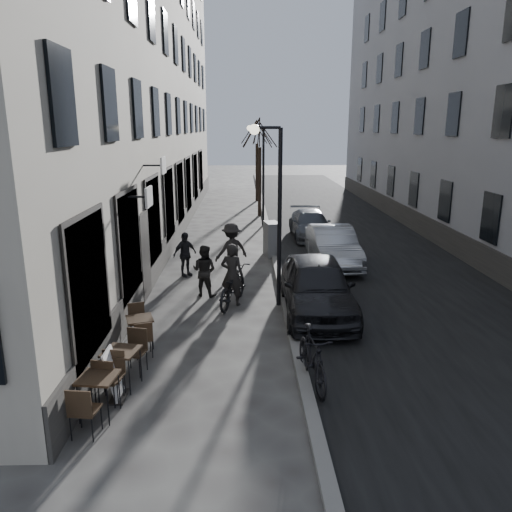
{
  "coord_description": "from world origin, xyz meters",
  "views": [
    {
      "loc": [
        -0.98,
        -7.66,
        5.02
      ],
      "look_at": [
        -0.69,
        4.74,
        1.8
      ],
      "focal_mm": 35.0,
      "sensor_mm": 36.0,
      "label": 1
    }
  ],
  "objects_px": {
    "streetlamp_near": "(274,197)",
    "car_mid": "(333,246)",
    "bistro_set_b": "(122,365)",
    "bistro_set_c": "(140,329)",
    "bistro_set_a": "(99,392)",
    "tree_near": "(260,133)",
    "pedestrian_near": "(204,271)",
    "utility_cabinet": "(272,239)",
    "pedestrian_mid": "(232,250)",
    "car_far": "(310,224)",
    "tree_far": "(257,132)",
    "streetlamp_far": "(260,164)",
    "car_near": "(317,286)",
    "bicycle": "(232,286)",
    "pedestrian_far": "(185,254)",
    "sign_board": "(115,379)",
    "moped": "(312,358)"
  },
  "relations": [
    {
      "from": "sign_board",
      "to": "moped",
      "type": "relative_size",
      "value": 0.51
    },
    {
      "from": "streetlamp_near",
      "to": "streetlamp_far",
      "type": "height_order",
      "value": "same"
    },
    {
      "from": "tree_near",
      "to": "car_near",
      "type": "height_order",
      "value": "tree_near"
    },
    {
      "from": "bistro_set_a",
      "to": "streetlamp_far",
      "type": "bearing_deg",
      "value": 86.17
    },
    {
      "from": "utility_cabinet",
      "to": "car_near",
      "type": "height_order",
      "value": "car_near"
    },
    {
      "from": "tree_near",
      "to": "bicycle",
      "type": "bearing_deg",
      "value": -94.76
    },
    {
      "from": "bistro_set_b",
      "to": "utility_cabinet",
      "type": "height_order",
      "value": "utility_cabinet"
    },
    {
      "from": "bistro_set_b",
      "to": "pedestrian_mid",
      "type": "height_order",
      "value": "pedestrian_mid"
    },
    {
      "from": "tree_far",
      "to": "bistro_set_c",
      "type": "relative_size",
      "value": 3.82
    },
    {
      "from": "tree_far",
      "to": "sign_board",
      "type": "bearing_deg",
      "value": -97.34
    },
    {
      "from": "pedestrian_mid",
      "to": "pedestrian_far",
      "type": "height_order",
      "value": "pedestrian_mid"
    },
    {
      "from": "sign_board",
      "to": "streetlamp_near",
      "type": "bearing_deg",
      "value": 57.18
    },
    {
      "from": "tree_near",
      "to": "bistro_set_a",
      "type": "relative_size",
      "value": 3.55
    },
    {
      "from": "sign_board",
      "to": "car_far",
      "type": "xyz_separation_m",
      "value": [
        5.55,
        14.13,
        0.22
      ]
    },
    {
      "from": "bistro_set_b",
      "to": "pedestrian_near",
      "type": "distance_m",
      "value": 5.67
    },
    {
      "from": "bistro_set_b",
      "to": "car_mid",
      "type": "height_order",
      "value": "car_mid"
    },
    {
      "from": "streetlamp_far",
      "to": "bistro_set_a",
      "type": "bearing_deg",
      "value": -100.89
    },
    {
      "from": "bistro_set_b",
      "to": "pedestrian_near",
      "type": "height_order",
      "value": "pedestrian_near"
    },
    {
      "from": "utility_cabinet",
      "to": "pedestrian_near",
      "type": "distance_m",
      "value": 5.34
    },
    {
      "from": "bicycle",
      "to": "tree_near",
      "type": "bearing_deg",
      "value": -78.15
    },
    {
      "from": "streetlamp_near",
      "to": "car_far",
      "type": "xyz_separation_m",
      "value": [
        2.27,
        9.08,
        -2.54
      ]
    },
    {
      "from": "streetlamp_near",
      "to": "car_mid",
      "type": "distance_m",
      "value": 5.52
    },
    {
      "from": "streetlamp_near",
      "to": "pedestrian_near",
      "type": "relative_size",
      "value": 3.2
    },
    {
      "from": "tree_near",
      "to": "utility_cabinet",
      "type": "relative_size",
      "value": 4.19
    },
    {
      "from": "bistro_set_b",
      "to": "moped",
      "type": "relative_size",
      "value": 0.85
    },
    {
      "from": "car_mid",
      "to": "car_far",
      "type": "xyz_separation_m",
      "value": [
        -0.21,
        4.79,
        -0.1
      ]
    },
    {
      "from": "bistro_set_a",
      "to": "car_mid",
      "type": "bearing_deg",
      "value": 66.53
    },
    {
      "from": "bistro_set_b",
      "to": "pedestrian_far",
      "type": "relative_size",
      "value": 1.06
    },
    {
      "from": "bistro_set_a",
      "to": "streetlamp_near",
      "type": "bearing_deg",
      "value": 66.12
    },
    {
      "from": "car_near",
      "to": "car_far",
      "type": "bearing_deg",
      "value": 84.64
    },
    {
      "from": "tree_near",
      "to": "streetlamp_near",
      "type": "bearing_deg",
      "value": -90.28
    },
    {
      "from": "pedestrian_mid",
      "to": "car_near",
      "type": "height_order",
      "value": "pedestrian_mid"
    },
    {
      "from": "sign_board",
      "to": "pedestrian_near",
      "type": "distance_m",
      "value": 6.09
    },
    {
      "from": "tree_far",
      "to": "bistro_set_a",
      "type": "xyz_separation_m",
      "value": [
        -3.47,
        -26.67,
        -4.19
      ]
    },
    {
      "from": "bistro_set_c",
      "to": "bicycle",
      "type": "relative_size",
      "value": 0.7
    },
    {
      "from": "tree_far",
      "to": "sign_board",
      "type": "height_order",
      "value": "tree_far"
    },
    {
      "from": "sign_board",
      "to": "car_mid",
      "type": "xyz_separation_m",
      "value": [
        5.76,
        9.34,
        0.32
      ]
    },
    {
      "from": "bistro_set_a",
      "to": "car_far",
      "type": "distance_m",
      "value": 15.8
    },
    {
      "from": "car_near",
      "to": "tree_near",
      "type": "bearing_deg",
      "value": 95.03
    },
    {
      "from": "bistro_set_a",
      "to": "pedestrian_near",
      "type": "xyz_separation_m",
      "value": [
        1.37,
        6.57,
        0.32
      ]
    },
    {
      "from": "car_mid",
      "to": "moped",
      "type": "relative_size",
      "value": 2.24
    },
    {
      "from": "bistro_set_b",
      "to": "car_far",
      "type": "height_order",
      "value": "car_far"
    },
    {
      "from": "pedestrian_mid",
      "to": "car_near",
      "type": "xyz_separation_m",
      "value": [
        2.42,
        -3.61,
        -0.14
      ]
    },
    {
      "from": "streetlamp_near",
      "to": "streetlamp_far",
      "type": "relative_size",
      "value": 1.0
    },
    {
      "from": "pedestrian_mid",
      "to": "car_far",
      "type": "relative_size",
      "value": 0.44
    },
    {
      "from": "car_mid",
      "to": "streetlamp_far",
      "type": "bearing_deg",
      "value": 106.57
    },
    {
      "from": "sign_board",
      "to": "car_far",
      "type": "relative_size",
      "value": 0.23
    },
    {
      "from": "bistro_set_b",
      "to": "bistro_set_c",
      "type": "bearing_deg",
      "value": 102.63
    },
    {
      "from": "tree_near",
      "to": "pedestrian_mid",
      "type": "xyz_separation_m",
      "value": [
        -1.32,
        -12.09,
        -3.73
      ]
    },
    {
      "from": "utility_cabinet",
      "to": "car_mid",
      "type": "distance_m",
      "value": 2.62
    }
  ]
}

